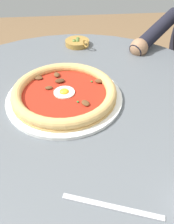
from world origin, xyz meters
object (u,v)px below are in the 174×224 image
at_px(dining_table, 76,137).
at_px(olive_pan, 77,42).
at_px(fork_utensil, 112,207).
at_px(pizza_on_plate, 64,93).

bearing_deg(dining_table, olive_pan, -4.60).
distance_m(dining_table, fork_utensil, 0.32).
bearing_deg(olive_pan, dining_table, 175.40).
distance_m(olive_pan, fork_utensil, 0.69).
xyz_separation_m(pizza_on_plate, olive_pan, (0.35, -0.06, -0.01)).
bearing_deg(dining_table, fork_utensil, -169.48).
relative_size(pizza_on_plate, olive_pan, 2.95).
distance_m(dining_table, pizza_on_plate, 0.15).
distance_m(pizza_on_plate, fork_utensil, 0.35).
xyz_separation_m(dining_table, pizza_on_plate, (0.05, 0.03, 0.13)).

